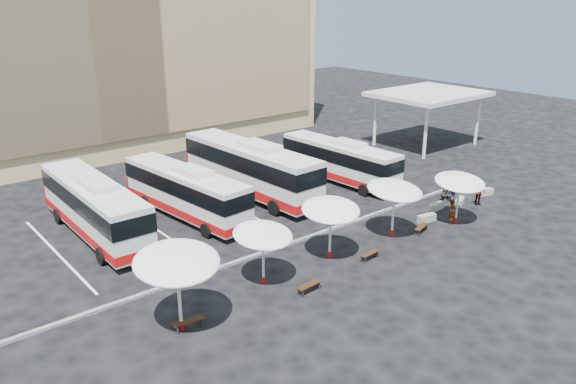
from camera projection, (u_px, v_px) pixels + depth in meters
ground at (307, 243)px, 33.44m from camera, size 120.00×120.00×0.00m
sandstone_building at (85, 9)px, 52.45m from camera, size 42.00×18.25×29.60m
service_canopy at (429, 95)px, 53.38m from camera, size 10.00×8.00×5.20m
curb_divider at (301, 240)px, 33.78m from camera, size 34.00×0.25×0.15m
bay_lines at (232, 206)px, 39.28m from camera, size 24.15×12.00×0.01m
bus_0 at (94, 206)px, 33.90m from camera, size 2.92×11.98×3.79m
bus_1 at (185, 191)px, 36.88m from camera, size 3.45×11.34×3.54m
bus_2 at (250, 167)px, 40.83m from camera, size 3.45×13.10×4.12m
bus_3 at (339, 160)px, 43.85m from camera, size 2.89×10.88×3.42m
sunshade_0 at (177, 262)px, 23.82m from camera, size 4.39×4.43×3.90m
sunshade_1 at (263, 235)px, 27.99m from camera, size 3.28×3.31×3.18m
sunshade_2 at (331, 210)px, 30.72m from camera, size 4.30×4.32×3.39m
sunshade_3 at (395, 190)px, 33.47m from camera, size 3.66×3.70×3.49m
sunshade_4 at (460, 182)px, 35.44m from camera, size 4.15×4.17×3.29m
wood_bench_0 at (189, 322)px, 24.86m from camera, size 1.48×0.63×0.44m
wood_bench_1 at (309, 286)px, 27.91m from camera, size 1.45×0.47×0.44m
wood_bench_2 at (370, 254)px, 31.34m from camera, size 1.36×0.44×0.41m
wood_bench_3 at (421, 228)px, 34.83m from camera, size 1.47×0.74×0.44m
conc_bench_0 at (427, 218)px, 36.52m from camera, size 1.36×0.63×0.49m
conc_bench_1 at (437, 206)px, 38.56m from camera, size 1.24×0.49×0.46m
conc_bench_2 at (460, 202)px, 39.43m from camera, size 1.32×0.87×0.47m
conc_bench_3 at (484, 192)px, 41.28m from camera, size 1.40×0.87×0.50m
passenger_0 at (452, 212)px, 35.99m from camera, size 0.70×0.65×1.60m
passenger_1 at (444, 187)px, 40.18m from camera, size 1.11×0.99×1.89m
passenger_2 at (479, 193)px, 39.23m from camera, size 1.09×0.80×1.72m
passenger_3 at (453, 190)px, 39.87m from camera, size 1.17×0.74×1.74m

